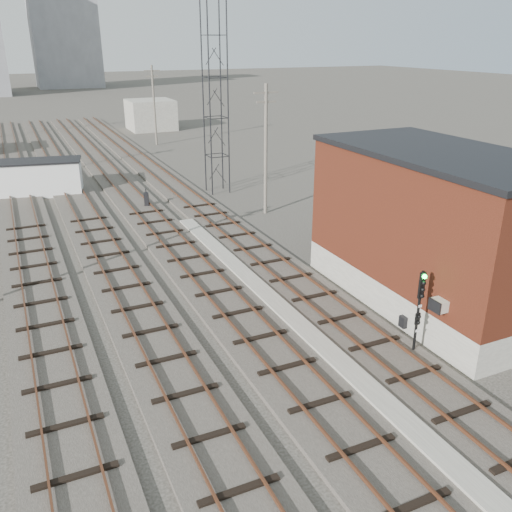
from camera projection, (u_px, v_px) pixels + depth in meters
ground at (98, 146)px, 63.75m from camera, size 320.00×320.00×0.00m
track_right at (169, 183)px, 46.97m from camera, size 3.20×90.00×0.39m
track_mid_right at (123, 188)px, 45.42m from camera, size 3.20×90.00×0.39m
track_mid_left at (73, 193)px, 43.87m from camera, size 3.20×90.00×0.39m
track_left at (20, 199)px, 42.32m from camera, size 3.20×90.00×0.39m
platform_curb at (279, 308)px, 25.10m from camera, size 0.90×28.00×0.26m
brick_building at (436, 229)px, 24.82m from camera, size 6.54×12.20×7.22m
lattice_tower at (215, 98)px, 42.01m from camera, size 1.60×1.60×15.00m
utility_pole_right_a at (266, 147)px, 37.50m from camera, size 1.80×0.24×9.00m
utility_pole_right_b at (154, 103)px, 62.80m from camera, size 1.80×0.24×9.00m
apartment_right at (64, 34)px, 137.92m from camera, size 16.00×12.00×26.00m
shed_right at (151, 115)px, 74.93m from camera, size 6.00×6.00×4.00m
signal_mast at (419, 308)px, 20.91m from camera, size 0.40×0.40×3.60m
switch_stand at (146, 199)px, 40.18m from camera, size 0.42×0.42×1.41m
site_trailer at (39, 177)px, 43.40m from camera, size 7.06×4.05×2.80m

